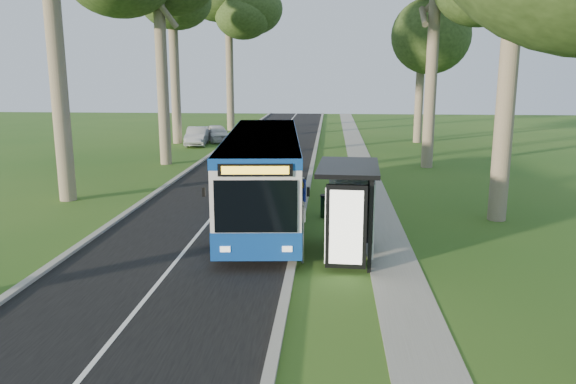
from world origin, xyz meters
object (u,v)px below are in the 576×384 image
at_px(bus, 263,175).
at_px(litter_bin, 327,206).
at_px(car_white, 217,133).
at_px(car_silver, 197,136).
at_px(bus_stop_sign, 303,211).
at_px(bus_shelter, 353,196).

relative_size(bus, litter_bin, 14.05).
height_order(car_white, car_silver, car_silver).
xyz_separation_m(bus, car_silver, (-7.65, 21.28, -1.00)).
bearing_deg(litter_bin, bus_stop_sign, -96.95).
relative_size(bus_shelter, litter_bin, 3.82).
bearing_deg(bus_stop_sign, bus_shelter, -11.61).
bearing_deg(car_white, car_silver, -138.78).
height_order(bus_stop_sign, litter_bin, bus_stop_sign).
xyz_separation_m(bus, car_white, (-6.60, 23.62, -1.01)).
height_order(bus, car_white, bus).
distance_m(bus, litter_bin, 2.76).
xyz_separation_m(car_white, car_silver, (-1.06, -2.34, 0.01)).
bearing_deg(car_white, bus_shelter, -95.33).
height_order(bus, litter_bin, bus).
xyz_separation_m(bus_stop_sign, litter_bin, (0.66, 5.42, -1.16)).
bearing_deg(bus, car_silver, 104.85).
xyz_separation_m(bus, litter_bin, (2.45, 0.25, -1.25)).
distance_m(bus_shelter, litter_bin, 5.42).
height_order(bus_shelter, litter_bin, bus_shelter).
bearing_deg(bus_shelter, car_white, 112.03).
bearing_deg(bus_shelter, bus, 126.76).
relative_size(bus_stop_sign, car_silver, 0.62).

